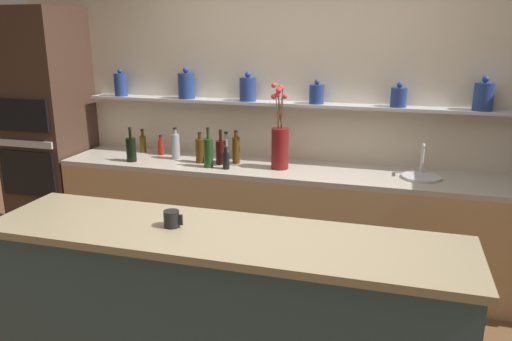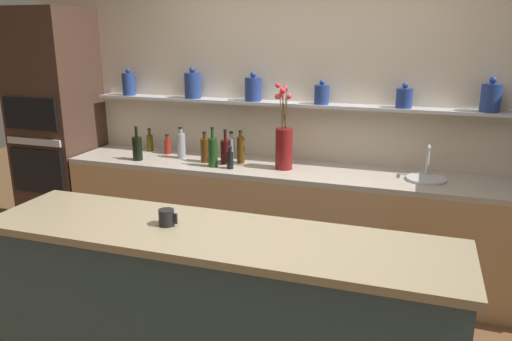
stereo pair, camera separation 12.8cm
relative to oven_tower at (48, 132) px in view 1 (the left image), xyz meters
The scene contains 17 objects.
back_wall_unit 2.31m from the oven_tower, ahead, with size 5.20×0.28×2.60m.
back_counter_unit 2.26m from the oven_tower, ahead, with size 3.65×0.62×0.92m.
island_counter 2.85m from the oven_tower, 35.41° to the right, with size 2.46×0.61×1.02m.
oven_tower is the anchor object (origin of this frame).
flower_vase 2.20m from the oven_tower, ahead, with size 0.14×0.15×0.68m.
sink_fixture 3.29m from the oven_tower, ahead, with size 0.29×0.29×0.25m.
bottle_sauce_0 1.08m from the oven_tower, ahead, with size 0.06×0.06×0.18m.
bottle_spirit_1 1.81m from the oven_tower, ahead, with size 0.06×0.06×0.28m.
bottle_sauce_2 1.80m from the oven_tower, ahead, with size 0.05×0.05×0.18m.
bottle_wine_3 0.95m from the oven_tower, ahead, with size 0.08×0.08×0.29m.
bottle_oil_4 0.89m from the oven_tower, 10.91° to the left, with size 0.06×0.06×0.21m.
bottle_spirit_5 1.69m from the oven_tower, ahead, with size 0.06×0.06×0.24m.
bottle_spirit_6 1.51m from the oven_tower, ahead, with size 0.08×0.08×0.26m.
bottle_wine_7 1.64m from the oven_tower, ahead, with size 0.08×0.08×0.33m.
bottle_wine_8 1.69m from the oven_tower, ahead, with size 0.08×0.08×0.29m.
bottle_spirit_9 1.26m from the oven_tower, ahead, with size 0.07×0.07×0.28m.
coffee_mug 2.58m from the oven_tower, 38.83° to the right, with size 0.10×0.08×0.09m.
Camera 1 is at (0.81, -2.56, 2.00)m, focal length 35.00 mm.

